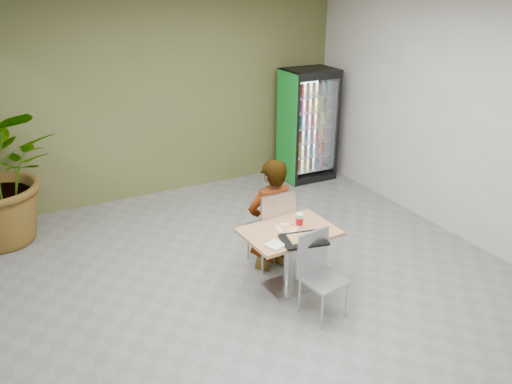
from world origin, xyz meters
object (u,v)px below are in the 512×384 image
Objects in this scene: soda_cup at (299,220)px; cafeteria_tray at (304,240)px; chair_far at (274,223)px; chair_near at (318,267)px; seated_woman at (271,225)px; beverage_fridge at (308,125)px; dining_table at (289,247)px.

cafeteria_tray is at bearing -114.15° from soda_cup.
cafeteria_tray is at bearing 84.69° from chair_far.
soda_cup is at bearing 98.43° from chair_far.
chair_near is 1.98× the size of cafeteria_tray.
chair_near is 0.61m from soda_cup.
soda_cup is (0.09, 0.54, 0.29)m from chair_near.
cafeteria_tray is (-0.14, -0.30, -0.06)m from soda_cup.
soda_cup is at bearing 72.14° from chair_near.
chair_far is at bearing 90.32° from seated_woman.
soda_cup is (0.07, -0.45, 0.22)m from chair_far.
cafeteria_tray is (-0.04, 0.23, 0.22)m from chair_near.
beverage_fridge reaches higher than soda_cup.
beverage_fridge is at bearing -131.35° from seated_woman.
chair_near is at bearing -99.99° from soda_cup.
cafeteria_tray is at bearing 92.12° from chair_near.
beverage_fridge reaches higher than seated_woman.
beverage_fridge is (2.08, 3.14, 0.19)m from cafeteria_tray.
chair_far is 0.51m from soda_cup.
dining_table is at bearing 81.71° from seated_woman.
chair_near is 3.97m from beverage_fridge.
soda_cup is 0.34m from cafeteria_tray.
chair_far reaches higher than cafeteria_tray.
seated_woman is 3.64× the size of cafeteria_tray.
seated_woman reaches higher than chair_far.
cafeteria_tray is (0.01, -0.28, 0.23)m from dining_table.
chair_near is 0.54× the size of seated_woman.
beverage_fridge is (1.95, 2.84, 0.13)m from soda_cup.
dining_table is 1.01× the size of chair_far.
beverage_fridge reaches higher than chair_far.
chair_near is at bearing -84.22° from dining_table.
chair_far is at bearing -129.38° from beverage_fridge.
beverage_fridge reaches higher than cafeteria_tray.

